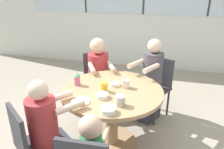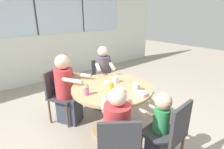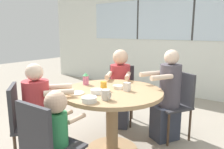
{
  "view_description": "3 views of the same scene",
  "coord_description": "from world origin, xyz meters",
  "px_view_note": "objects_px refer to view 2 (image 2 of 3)",
  "views": [
    {
      "loc": [
        0.53,
        -2.1,
        1.84
      ],
      "look_at": [
        0.0,
        0.0,
        0.92
      ],
      "focal_mm": 35.0,
      "sensor_mm": 36.0,
      "label": 1
    },
    {
      "loc": [
        -1.48,
        -1.71,
        1.73
      ],
      "look_at": [
        0.0,
        0.0,
        0.92
      ],
      "focal_mm": 28.0,
      "sensor_mm": 36.0,
      "label": 2
    },
    {
      "loc": [
        1.42,
        -1.89,
        1.39
      ],
      "look_at": [
        0.0,
        0.0,
        0.92
      ],
      "focal_mm": 35.0,
      "sensor_mm": 36.0,
      "label": 3
    }
  ],
  "objects_px": {
    "chair_for_man_blue_shirt": "(118,148)",
    "person_man_teal_shirt": "(104,80)",
    "milk_carton_small": "(116,79)",
    "bowl_cereal": "(108,83)",
    "person_woman_green_shirt": "(67,92)",
    "person_toddler": "(159,129)",
    "sippy_cup": "(86,89)",
    "chair_for_toddler": "(171,131)",
    "juice_glass": "(111,86)",
    "bowl_fruit": "(119,91)",
    "chair_for_woman_green_shirt": "(58,91)",
    "person_man_blue_shirt": "(117,138)",
    "coffee_mug": "(136,87)",
    "bowl_white_shallow": "(141,94)",
    "chair_for_man_teal_shirt": "(102,78)"
  },
  "relations": [
    {
      "from": "chair_for_toddler",
      "to": "person_man_teal_shirt",
      "type": "height_order",
      "value": "person_man_teal_shirt"
    },
    {
      "from": "person_woman_green_shirt",
      "to": "coffee_mug",
      "type": "distance_m",
      "value": 1.15
    },
    {
      "from": "person_toddler",
      "to": "bowl_cereal",
      "type": "xyz_separation_m",
      "value": [
        -0.02,
        0.89,
        0.3
      ]
    },
    {
      "from": "chair_for_man_blue_shirt",
      "to": "person_man_teal_shirt",
      "type": "xyz_separation_m",
      "value": [
        0.95,
        1.43,
        0.02
      ]
    },
    {
      "from": "person_toddler",
      "to": "bowl_fruit",
      "type": "distance_m",
      "value": 0.66
    },
    {
      "from": "chair_for_man_teal_shirt",
      "to": "juice_glass",
      "type": "bearing_deg",
      "value": 88.26
    },
    {
      "from": "chair_for_man_teal_shirt",
      "to": "bowl_cereal",
      "type": "height_order",
      "value": "chair_for_man_teal_shirt"
    },
    {
      "from": "person_woman_green_shirt",
      "to": "bowl_cereal",
      "type": "relative_size",
      "value": 10.09
    },
    {
      "from": "person_man_blue_shirt",
      "to": "coffee_mug",
      "type": "height_order",
      "value": "person_man_blue_shirt"
    },
    {
      "from": "bowl_cereal",
      "to": "chair_for_toddler",
      "type": "bearing_deg",
      "value": -88.4
    },
    {
      "from": "chair_for_toddler",
      "to": "person_man_teal_shirt",
      "type": "xyz_separation_m",
      "value": [
        0.34,
        1.62,
        0.02
      ]
    },
    {
      "from": "chair_for_toddler",
      "to": "bowl_white_shallow",
      "type": "xyz_separation_m",
      "value": [
        0.04,
        0.48,
        0.25
      ]
    },
    {
      "from": "chair_for_woman_green_shirt",
      "to": "person_woman_green_shirt",
      "type": "distance_m",
      "value": 0.16
    },
    {
      "from": "chair_for_woman_green_shirt",
      "to": "juice_glass",
      "type": "height_order",
      "value": "chair_for_woman_green_shirt"
    },
    {
      "from": "chair_for_woman_green_shirt",
      "to": "chair_for_man_blue_shirt",
      "type": "xyz_separation_m",
      "value": [
        -0.13,
        -1.58,
        0.0
      ]
    },
    {
      "from": "chair_for_man_teal_shirt",
      "to": "sippy_cup",
      "type": "distance_m",
      "value": 1.23
    },
    {
      "from": "person_man_blue_shirt",
      "to": "person_woman_green_shirt",
      "type": "bearing_deg",
      "value": 122.79
    },
    {
      "from": "coffee_mug",
      "to": "bowl_fruit",
      "type": "xyz_separation_m",
      "value": [
        -0.21,
        0.1,
        -0.03
      ]
    },
    {
      "from": "person_toddler",
      "to": "sippy_cup",
      "type": "bearing_deg",
      "value": 116.83
    },
    {
      "from": "person_woman_green_shirt",
      "to": "juice_glass",
      "type": "distance_m",
      "value": 0.85
    },
    {
      "from": "bowl_cereal",
      "to": "bowl_fruit",
      "type": "relative_size",
      "value": 0.88
    },
    {
      "from": "person_toddler",
      "to": "bowl_cereal",
      "type": "height_order",
      "value": "person_toddler"
    },
    {
      "from": "milk_carton_small",
      "to": "chair_for_woman_green_shirt",
      "type": "bearing_deg",
      "value": 128.41
    },
    {
      "from": "chair_for_man_blue_shirt",
      "to": "milk_carton_small",
      "type": "xyz_separation_m",
      "value": [
        0.72,
        0.83,
        0.27
      ]
    },
    {
      "from": "person_woman_green_shirt",
      "to": "milk_carton_small",
      "type": "distance_m",
      "value": 0.84
    },
    {
      "from": "chair_for_man_blue_shirt",
      "to": "chair_for_toddler",
      "type": "height_order",
      "value": "same"
    },
    {
      "from": "chair_for_woman_green_shirt",
      "to": "person_toddler",
      "type": "distance_m",
      "value": 1.69
    },
    {
      "from": "person_man_teal_shirt",
      "to": "person_woman_green_shirt",
      "type": "bearing_deg",
      "value": 28.9
    },
    {
      "from": "person_toddler",
      "to": "milk_carton_small",
      "type": "xyz_separation_m",
      "value": [
        0.11,
        0.87,
        0.33
      ]
    },
    {
      "from": "juice_glass",
      "to": "coffee_mug",
      "type": "bearing_deg",
      "value": -47.32
    },
    {
      "from": "chair_for_toddler",
      "to": "person_toddler",
      "type": "bearing_deg",
      "value": 90.0
    },
    {
      "from": "chair_for_man_blue_shirt",
      "to": "juice_glass",
      "type": "relative_size",
      "value": 8.59
    },
    {
      "from": "person_man_teal_shirt",
      "to": "bowl_fruit",
      "type": "relative_size",
      "value": 9.21
    },
    {
      "from": "chair_for_woman_green_shirt",
      "to": "milk_carton_small",
      "type": "bearing_deg",
      "value": 100.17
    },
    {
      "from": "bowl_white_shallow",
      "to": "bowl_cereal",
      "type": "distance_m",
      "value": 0.56
    },
    {
      "from": "chair_for_woman_green_shirt",
      "to": "person_man_teal_shirt",
      "type": "xyz_separation_m",
      "value": [
        0.82,
        -0.15,
        0.02
      ]
    },
    {
      "from": "chair_for_woman_green_shirt",
      "to": "person_man_blue_shirt",
      "type": "relative_size",
      "value": 0.8
    },
    {
      "from": "chair_for_toddler",
      "to": "bowl_white_shallow",
      "type": "height_order",
      "value": "chair_for_toddler"
    },
    {
      "from": "bowl_fruit",
      "to": "sippy_cup",
      "type": "bearing_deg",
      "value": 148.85
    },
    {
      "from": "milk_carton_small",
      "to": "bowl_white_shallow",
      "type": "bearing_deg",
      "value": -97.18
    },
    {
      "from": "milk_carton_small",
      "to": "bowl_fruit",
      "type": "bearing_deg",
      "value": -124.72
    },
    {
      "from": "person_woman_green_shirt",
      "to": "chair_for_toddler",
      "type": "bearing_deg",
      "value": 75.8
    },
    {
      "from": "chair_for_toddler",
      "to": "bowl_cereal",
      "type": "distance_m",
      "value": 1.07
    },
    {
      "from": "person_man_blue_shirt",
      "to": "bowl_white_shallow",
      "type": "relative_size",
      "value": 7.45
    },
    {
      "from": "person_woman_green_shirt",
      "to": "coffee_mug",
      "type": "relative_size",
      "value": 11.43
    },
    {
      "from": "chair_for_woman_green_shirt",
      "to": "sippy_cup",
      "type": "height_order",
      "value": "sippy_cup"
    },
    {
      "from": "person_man_teal_shirt",
      "to": "bowl_cereal",
      "type": "xyz_separation_m",
      "value": [
        -0.37,
        -0.58,
        0.22
      ]
    },
    {
      "from": "sippy_cup",
      "to": "chair_for_man_teal_shirt",
      "type": "bearing_deg",
      "value": 42.67
    },
    {
      "from": "person_man_teal_shirt",
      "to": "milk_carton_small",
      "type": "distance_m",
      "value": 0.69
    },
    {
      "from": "coffee_mug",
      "to": "sippy_cup",
      "type": "distance_m",
      "value": 0.66
    }
  ]
}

